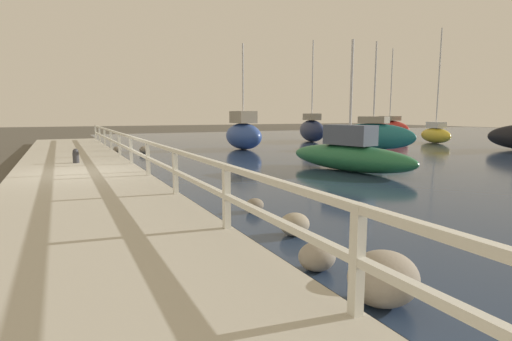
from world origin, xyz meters
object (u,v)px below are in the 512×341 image
(sailboat_yellow, at_px, (435,134))
(sailboat_navy, at_px, (312,129))
(sailboat_red, at_px, (389,128))
(sailboat_green, at_px, (349,154))
(sailboat_blue, at_px, (243,134))
(mooring_bollard, at_px, (76,156))
(sailboat_teal, at_px, (373,135))

(sailboat_yellow, distance_m, sailboat_navy, 8.62)
(sailboat_yellow, height_order, sailboat_red, sailboat_yellow)
(sailboat_green, height_order, sailboat_blue, sailboat_blue)
(sailboat_red, bearing_deg, sailboat_blue, -152.02)
(sailboat_navy, bearing_deg, sailboat_green, -102.38)
(sailboat_blue, bearing_deg, sailboat_green, -95.53)
(sailboat_yellow, xyz_separation_m, sailboat_red, (1.24, 5.64, 0.16))
(mooring_bollard, bearing_deg, sailboat_green, -26.28)
(sailboat_teal, distance_m, sailboat_blue, 7.47)
(sailboat_teal, bearing_deg, sailboat_navy, 68.85)
(sailboat_teal, bearing_deg, sailboat_yellow, -2.85)
(sailboat_blue, bearing_deg, sailboat_teal, -29.12)
(mooring_bollard, distance_m, sailboat_yellow, 23.55)
(sailboat_teal, height_order, sailboat_blue, sailboat_teal)
(sailboat_yellow, relative_size, sailboat_red, 1.06)
(sailboat_blue, xyz_separation_m, sailboat_red, (15.43, 4.34, -0.08))
(sailboat_red, bearing_deg, sailboat_teal, -126.76)
(mooring_bollard, bearing_deg, sailboat_blue, 31.16)
(mooring_bollard, height_order, sailboat_red, sailboat_red)
(mooring_bollard, height_order, sailboat_yellow, sailboat_yellow)
(sailboat_teal, xyz_separation_m, sailboat_blue, (-6.76, 3.19, 0.08))
(sailboat_green, xyz_separation_m, sailboat_blue, (0.29, 9.73, 0.30))
(sailboat_yellow, bearing_deg, sailboat_green, -130.66)
(sailboat_navy, relative_size, sailboat_green, 1.34)
(sailboat_navy, height_order, sailboat_green, sailboat_navy)
(sailboat_green, distance_m, sailboat_blue, 9.73)
(sailboat_yellow, bearing_deg, sailboat_blue, -166.07)
(sailboat_blue, bearing_deg, sailboat_yellow, -9.07)
(sailboat_navy, bearing_deg, sailboat_blue, -135.60)
(sailboat_yellow, height_order, sailboat_teal, sailboat_yellow)
(sailboat_green, relative_size, sailboat_blue, 0.92)
(mooring_bollard, distance_m, sailboat_teal, 15.90)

